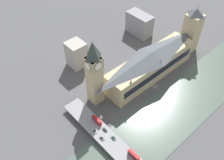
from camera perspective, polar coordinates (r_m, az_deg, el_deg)
ground_plane at (r=247.03m, az=9.80°, el=-1.50°), size 600.00×600.00×0.00m
river_water at (r=236.69m, az=15.42°, el=-5.50°), size 49.64×360.00×0.30m
parliament_hall at (r=247.73m, az=8.86°, el=3.63°), size 24.25×103.40×29.91m
clock_tower at (r=207.27m, az=-4.11°, el=1.85°), size 12.46×12.46×66.18m
victoria_tower at (r=284.73m, az=17.72°, el=10.78°), size 15.19×15.19×54.92m
road_bridge at (r=197.34m, az=2.13°, el=-16.30°), size 131.29×15.41×5.18m
double_decker_bus_lead at (r=192.68m, az=4.96°, el=-16.76°), size 10.41×2.59×4.99m
double_decker_bus_mid at (r=209.16m, az=-3.52°, el=-9.11°), size 10.12×2.66×4.70m
car_northbound_lead at (r=205.84m, az=-1.66°, el=-11.31°), size 4.69×1.87×1.24m
car_northbound_mid at (r=201.81m, az=-2.36°, el=-13.13°), size 4.68×1.82×1.22m
car_northbound_tail at (r=201.73m, az=0.32°, el=-13.07°), size 4.26×1.85×1.34m
car_southbound_lead at (r=205.49m, az=-3.99°, el=-11.57°), size 4.77×1.92×1.38m
city_block_west at (r=306.92m, az=6.26°, el=12.63°), size 31.93×15.94×25.80m
city_block_center at (r=259.93m, az=-8.12°, el=5.82°), size 18.14×16.96×28.01m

